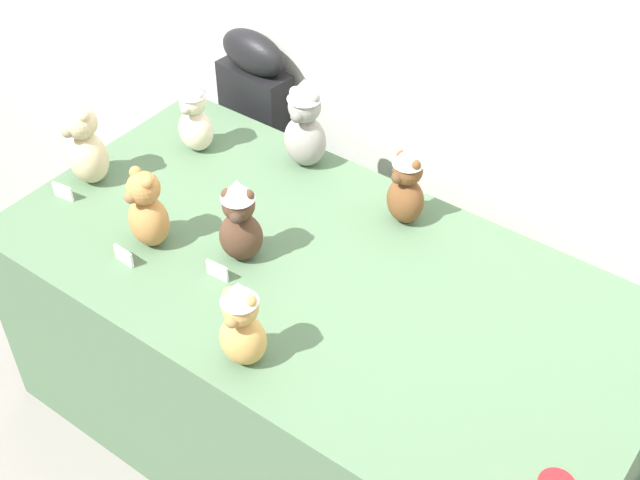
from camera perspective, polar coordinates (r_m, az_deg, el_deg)
name	(u,v)px	position (r m, az deg, el deg)	size (l,w,h in m)	color
display_table	(320,359)	(2.65, 0.00, -7.95)	(1.87, 0.96, 0.74)	#4C6B4C
instrument_case	(259,149)	(3.26, -4.12, 6.06)	(0.29, 0.15, 0.99)	black
teddy_bear_honey	(242,324)	(2.08, -5.27, -5.59)	(0.14, 0.12, 0.27)	tan
teddy_bear_chestnut	(406,185)	(2.48, 5.80, 3.66)	(0.14, 0.13, 0.27)	brown
teddy_bear_cream	(194,116)	(2.80, -8.41, 8.22)	(0.13, 0.11, 0.26)	beige
teddy_bear_ash	(305,124)	(2.69, -1.03, 7.78)	(0.15, 0.14, 0.31)	gray
teddy_bear_sand	(85,146)	(2.73, -15.42, 6.06)	(0.16, 0.14, 0.28)	#CCB78E
teddy_bear_caramel	(147,211)	(2.45, -11.50, 1.94)	(0.15, 0.13, 0.25)	#B27A42
teddy_bear_cocoa	(240,221)	(2.35, -5.39, 1.28)	(0.16, 0.15, 0.27)	#4C3323
name_card_front_left	(124,256)	(2.46, -12.99, -1.04)	(0.07, 0.01, 0.05)	white
name_card_front_middle	(63,192)	(2.73, -16.82, 3.11)	(0.07, 0.01, 0.05)	white
name_card_front_right	(217,271)	(2.37, -6.89, -2.06)	(0.07, 0.01, 0.05)	white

